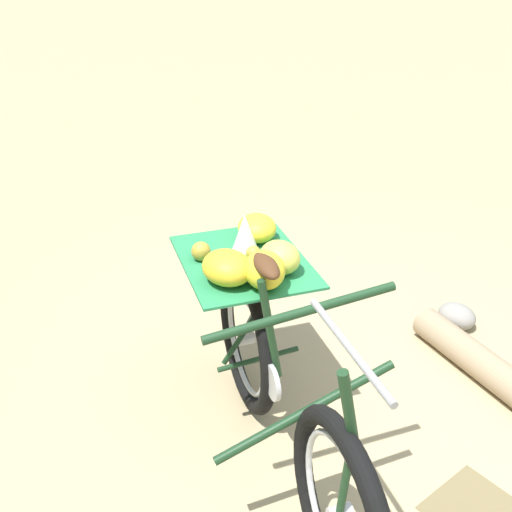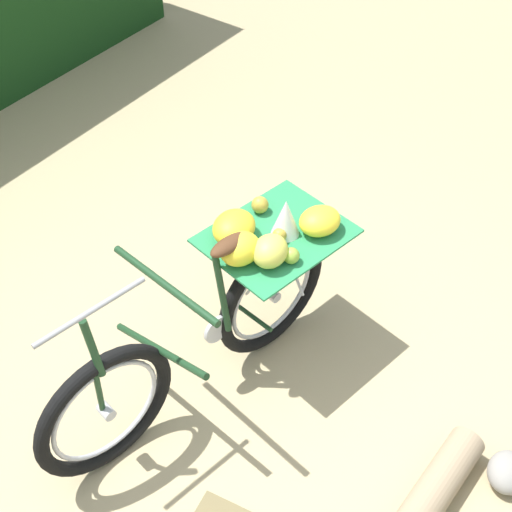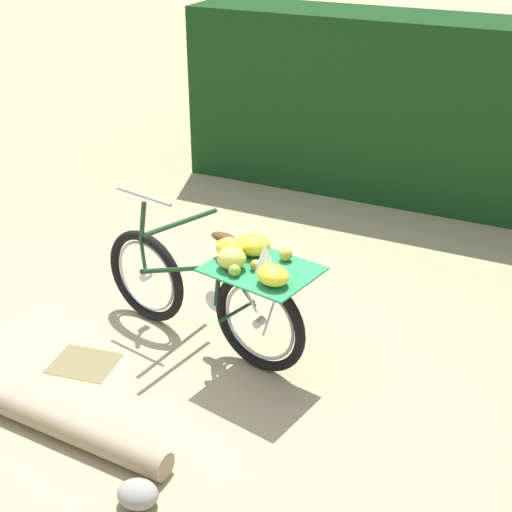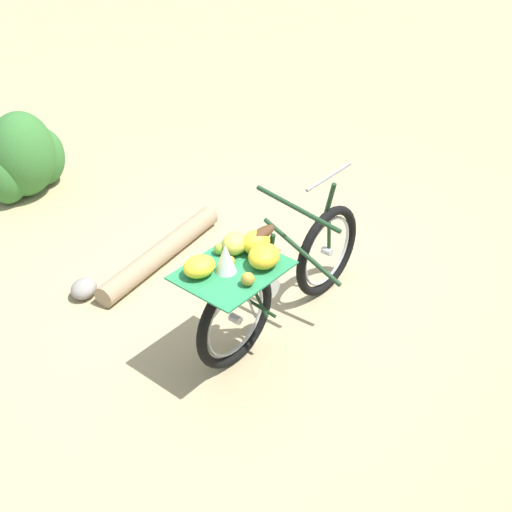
# 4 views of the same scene
# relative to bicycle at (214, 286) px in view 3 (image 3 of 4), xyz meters

# --- Properties ---
(ground_plane) EXTENTS (60.00, 60.00, 0.00)m
(ground_plane) POSITION_rel_bicycle_xyz_m (-0.24, -0.20, -0.51)
(ground_plane) COLOR tan
(foliage_hedge) EXTENTS (4.98, 1.67, 1.83)m
(foliage_hedge) POSITION_rel_bicycle_xyz_m (1.07, 3.29, 0.41)
(foliage_hedge) COLOR #143814
(foliage_hedge) RESTS_ON ground_plane
(bicycle) EXTENTS (1.77, 0.97, 1.03)m
(bicycle) POSITION_rel_bicycle_xyz_m (0.00, 0.00, 0.00)
(bicycle) COLOR black
(bicycle) RESTS_ON ground_plane
(fallen_log) EXTENTS (1.43, 0.46, 0.17)m
(fallen_log) POSITION_rel_bicycle_xyz_m (-0.53, -1.14, -0.42)
(fallen_log) COLOR #9E8466
(fallen_log) RESTS_ON ground_plane
(path_stone) EXTENTS (0.23, 0.19, 0.14)m
(path_stone) POSITION_rel_bicycle_xyz_m (0.09, -1.50, -0.44)
(path_stone) COLOR gray
(path_stone) RESTS_ON ground_plane
(leaf_litter_patch) EXTENTS (0.44, 0.36, 0.01)m
(leaf_litter_patch) POSITION_rel_bicycle_xyz_m (-0.82, -0.44, -0.51)
(leaf_litter_patch) COLOR olive
(leaf_litter_patch) RESTS_ON ground_plane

